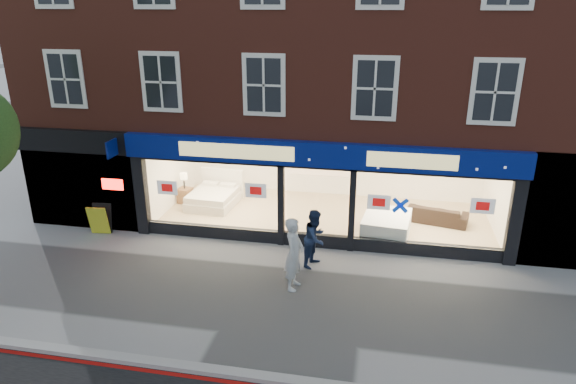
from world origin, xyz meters
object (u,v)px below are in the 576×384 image
(sofa, at_px, (437,214))
(pedestrian_grey, at_px, (294,254))
(mattress_stack, at_px, (386,226))
(pedestrian_blue, at_px, (315,238))
(display_bed, at_px, (214,196))
(a_board, at_px, (100,219))

(sofa, height_order, pedestrian_grey, pedestrian_grey)
(mattress_stack, distance_m, pedestrian_blue, 2.85)
(pedestrian_grey, bearing_deg, display_bed, 42.98)
(mattress_stack, bearing_deg, pedestrian_grey, -124.19)
(display_bed, distance_m, pedestrian_blue, 5.50)
(mattress_stack, bearing_deg, a_board, -171.69)
(display_bed, bearing_deg, pedestrian_blue, -37.28)
(pedestrian_grey, relative_size, pedestrian_blue, 1.17)
(pedestrian_grey, xyz_separation_m, pedestrian_blue, (0.36, 1.31, -0.14))
(display_bed, distance_m, pedestrian_grey, 6.22)
(sofa, bearing_deg, a_board, 27.50)
(display_bed, bearing_deg, mattress_stack, -10.47)
(mattress_stack, relative_size, pedestrian_blue, 1.14)
(pedestrian_grey, bearing_deg, mattress_stack, -28.88)
(display_bed, height_order, mattress_stack, display_bed)
(mattress_stack, distance_m, a_board, 8.99)
(mattress_stack, distance_m, sofa, 2.15)
(mattress_stack, height_order, pedestrian_grey, pedestrian_grey)
(a_board, bearing_deg, display_bed, 38.70)
(a_board, height_order, pedestrian_blue, pedestrian_blue)
(sofa, xyz_separation_m, pedestrian_grey, (-3.92, -4.77, 0.58))
(a_board, xyz_separation_m, pedestrian_grey, (6.61, -2.07, 0.48))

